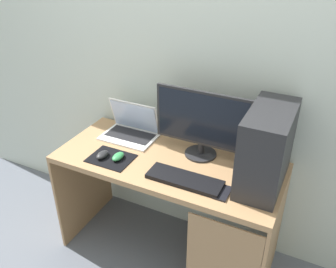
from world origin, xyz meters
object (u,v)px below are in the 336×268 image
keyboard (185,180)px  cell_phone (223,193)px  laptop (131,129)px  mouse_left (118,157)px  pc_tower (267,148)px  monitor (202,123)px  mouse_right (102,155)px

keyboard → cell_phone: keyboard is taller
laptop → mouse_left: laptop is taller
keyboard → mouse_left: 0.44m
cell_phone → pc_tower: bearing=50.1°
monitor → keyboard: 0.35m
pc_tower → monitor: 0.41m
monitor → cell_phone: (0.24, -0.29, -0.22)m
keyboard → laptop: bearing=150.1°
laptop → keyboard: bearing=-29.9°
keyboard → mouse_left: (-0.44, 0.02, 0.01)m
pc_tower → mouse_left: 0.86m
monitor → laptop: (-0.50, 0.02, -0.17)m
monitor → mouse_left: 0.53m
monitor → cell_phone: size_ratio=4.39×
monitor → mouse_left: monitor is taller
cell_phone → keyboard: bearing=177.9°
pc_tower → laptop: size_ratio=1.27×
pc_tower → keyboard: (-0.38, -0.18, -0.20)m
mouse_left → laptop: bearing=105.9°
laptop → monitor: bearing=-2.3°
monitor → laptop: monitor is taller
mouse_left → cell_phone: (0.66, -0.03, -0.02)m
pc_tower → keyboard: pc_tower is taller
mouse_left → mouse_right: size_ratio=1.00×
pc_tower → cell_phone: 0.32m
keyboard → mouse_right: size_ratio=4.38×
monitor → mouse_right: monitor is taller
mouse_right → cell_phone: 0.76m
pc_tower → mouse_left: size_ratio=4.68×
mouse_right → keyboard: bearing=0.5°
monitor → mouse_right: (-0.52, -0.29, -0.20)m
pc_tower → cell_phone: size_ratio=3.45×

